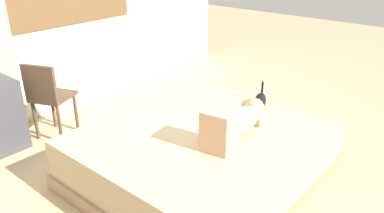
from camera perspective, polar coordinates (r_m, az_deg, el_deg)
name	(u,v)px	position (r m, az deg, el deg)	size (l,w,h in m)	color
ground_plane	(186,179)	(3.51, -0.93, -10.92)	(16.00, 16.00, 0.00)	tan
bed	(202,155)	(3.40, 1.51, -7.42)	(2.02, 1.85, 0.47)	#997A56
person_lying	(235,122)	(3.22, 6.55, -2.35)	(0.94, 0.38, 0.34)	#CCB299
cat	(260,101)	(3.79, 10.31, 0.85)	(0.33, 0.21, 0.21)	black
chair_by_desk	(48,95)	(4.25, -21.00, 1.70)	(0.50, 0.50, 0.86)	#4C3828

